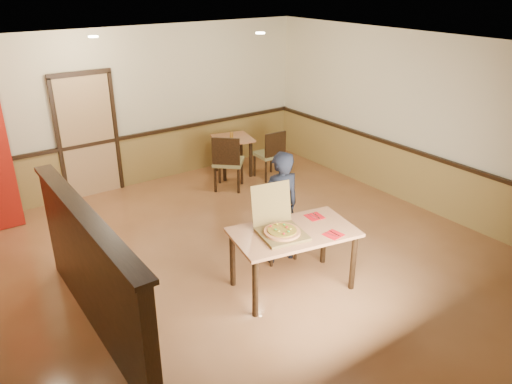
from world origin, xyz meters
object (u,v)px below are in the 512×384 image
side_chair_right (271,153)px  pizza_box (280,228)px  diner_chair (274,222)px  side_chair_left (228,160)px  side_table (233,146)px  diner (280,208)px  condiment (232,136)px  main_table (293,239)px

side_chair_right → pizza_box: size_ratio=1.37×
diner_chair → side_chair_left: (0.69, 2.28, 0.06)m
side_table → diner: bearing=-111.9°
diner_chair → diner: (-0.02, -0.15, 0.28)m
diner → condiment: diner is taller
side_chair_left → pizza_box: pizza_box is taller
side_table → pizza_box: 3.98m
main_table → side_chair_left: size_ratio=1.56×
diner_chair → side_chair_right: size_ratio=0.98×
diner_chair → side_table: bearing=74.6°
main_table → diner_chair: (0.29, 0.76, -0.17)m
diner → pizza_box: size_ratio=2.27×
main_table → diner: (0.27, 0.61, 0.10)m
pizza_box → condiment: 3.79m
diner → pizza_box: diner is taller
side_chair_left → pizza_box: size_ratio=1.49×
side_table → condiment: 0.31m
main_table → condiment: 3.76m
main_table → pizza_box: pizza_box is taller
diner_chair → side_chair_left: bearing=80.2°
side_chair_left → diner: 2.54m
side_chair_right → diner: 2.94m
main_table → diner_chair: size_ratio=1.74×
diner_chair → diner: diner is taller
side_table → side_chair_left: bearing=-129.6°
condiment → diner_chair: bearing=-111.5°
side_chair_left → condiment: (0.39, 0.46, 0.26)m
diner → side_chair_right: bearing=-118.5°
diner_chair → side_chair_left: 2.38m
diner_chair → pizza_box: pizza_box is taller
side_chair_left → side_chair_right: bearing=-138.7°
diner_chair → diner: 0.31m
side_chair_right → diner: diner is taller
main_table → pizza_box: (-0.18, 0.04, 0.18)m
pizza_box → main_table: bearing=-1.6°
side_table → side_chair_right: bearing=-54.2°
main_table → side_chair_right: size_ratio=1.70×
diner_chair → side_table: (1.19, 2.89, 0.06)m
side_table → diner: 3.27m
side_chair_right → side_table: size_ratio=1.14×
diner_chair → condiment: 2.96m
condiment → side_chair_left: bearing=-129.8°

